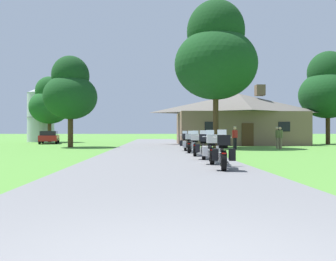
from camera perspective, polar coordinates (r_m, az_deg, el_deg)
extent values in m
plane|color=#4C8433|center=(22.69, -1.75, -3.49)|extent=(500.00, 500.00, 0.00)
cube|color=slate|center=(20.69, -1.70, -3.71)|extent=(6.40, 80.00, 0.06)
cylinder|color=black|center=(12.11, 9.13, -4.47)|extent=(0.21, 0.65, 0.64)
cylinder|color=black|center=(10.67, 9.42, -5.03)|extent=(0.26, 0.66, 0.64)
cube|color=silver|center=(11.37, 9.27, -4.44)|extent=(0.35, 0.59, 0.30)
ellipsoid|color=maroon|center=(11.60, 9.22, -2.13)|extent=(0.38, 0.56, 0.26)
cube|color=black|center=(11.15, 9.31, -2.66)|extent=(0.36, 0.56, 0.10)
cylinder|color=silver|center=(12.04, 9.14, -1.16)|extent=(0.66, 0.14, 0.03)
cylinder|color=silver|center=(12.09, 9.13, -2.77)|extent=(0.10, 0.24, 0.73)
cube|color=#B2BCC6|center=(12.14, 9.12, -0.49)|extent=(0.33, 0.16, 0.27)
sphere|color=silver|center=(12.04, 9.14, -1.82)|extent=(0.11, 0.11, 0.11)
cube|color=black|center=(10.59, 9.42, -1.60)|extent=(0.45, 0.42, 0.32)
cube|color=red|center=(10.44, 9.46, -3.90)|extent=(0.14, 0.05, 0.06)
cylinder|color=silver|center=(11.01, 10.08, -5.41)|extent=(0.16, 0.55, 0.07)
cube|color=black|center=(10.70, 8.01, -4.05)|extent=(0.26, 0.43, 0.36)
cube|color=black|center=(10.72, 10.80, -4.04)|extent=(0.26, 0.43, 0.36)
cylinder|color=black|center=(14.15, 7.18, -3.87)|extent=(0.19, 0.65, 0.64)
cylinder|color=black|center=(12.71, 7.47, -4.27)|extent=(0.23, 0.65, 0.64)
cube|color=silver|center=(13.41, 7.32, -3.81)|extent=(0.33, 0.59, 0.30)
ellipsoid|color=#1E3899|center=(13.65, 7.27, -1.86)|extent=(0.36, 0.55, 0.26)
cube|color=black|center=(13.19, 7.36, -2.30)|extent=(0.34, 0.55, 0.10)
cylinder|color=silver|center=(14.08, 7.18, -1.03)|extent=(0.66, 0.11, 0.03)
cylinder|color=silver|center=(14.13, 7.18, -2.41)|extent=(0.09, 0.24, 0.73)
cube|color=#B2BCC6|center=(14.18, 7.17, -0.46)|extent=(0.33, 0.15, 0.27)
sphere|color=silver|center=(14.08, 7.18, -1.60)|extent=(0.11, 0.11, 0.11)
cube|color=silver|center=(12.63, 7.48, -1.39)|extent=(0.44, 0.41, 0.32)
cube|color=red|center=(12.48, 7.52, -3.31)|extent=(0.14, 0.05, 0.06)
cylinder|color=silver|center=(13.05, 8.02, -4.61)|extent=(0.14, 0.55, 0.07)
cube|color=silver|center=(12.74, 6.29, -3.45)|extent=(0.25, 0.42, 0.36)
cube|color=silver|center=(12.77, 8.63, -3.44)|extent=(0.25, 0.42, 0.36)
cylinder|color=black|center=(16.33, 5.97, -3.39)|extent=(0.19, 0.65, 0.64)
cylinder|color=black|center=(14.89, 6.05, -3.69)|extent=(0.24, 0.65, 0.64)
cube|color=silver|center=(15.59, 6.01, -3.32)|extent=(0.33, 0.59, 0.30)
ellipsoid|color=maroon|center=(15.83, 5.99, -1.64)|extent=(0.36, 0.55, 0.26)
cube|color=black|center=(15.37, 6.02, -2.02)|extent=(0.34, 0.55, 0.10)
cylinder|color=silver|center=(16.27, 5.97, -0.94)|extent=(0.66, 0.12, 0.03)
cylinder|color=silver|center=(16.31, 5.97, -2.13)|extent=(0.09, 0.24, 0.73)
cube|color=#B2BCC6|center=(16.37, 5.96, -0.44)|extent=(0.33, 0.15, 0.27)
sphere|color=silver|center=(16.27, 5.97, -1.43)|extent=(0.11, 0.11, 0.11)
cube|color=black|center=(14.82, 6.06, -1.23)|extent=(0.44, 0.41, 0.32)
cube|color=red|center=(14.66, 6.07, -2.87)|extent=(0.14, 0.05, 0.06)
cylinder|color=silver|center=(15.22, 6.56, -3.99)|extent=(0.14, 0.55, 0.07)
cube|color=black|center=(14.93, 5.05, -2.99)|extent=(0.25, 0.42, 0.36)
cube|color=black|center=(14.94, 7.05, -2.99)|extent=(0.25, 0.42, 0.36)
cylinder|color=black|center=(18.38, 4.67, -3.05)|extent=(0.20, 0.65, 0.64)
cylinder|color=black|center=(16.94, 4.58, -3.28)|extent=(0.24, 0.66, 0.64)
cube|color=silver|center=(17.64, 4.62, -2.97)|extent=(0.34, 0.59, 0.30)
ellipsoid|color=#195B33|center=(17.88, 4.64, -1.49)|extent=(0.37, 0.56, 0.26)
cube|color=black|center=(17.42, 4.61, -1.82)|extent=(0.35, 0.55, 0.10)
cylinder|color=silver|center=(18.32, 4.67, -0.87)|extent=(0.66, 0.12, 0.03)
cylinder|color=silver|center=(18.36, 4.67, -1.93)|extent=(0.09, 0.24, 0.73)
cube|color=#B2BCC6|center=(18.42, 4.67, -0.43)|extent=(0.33, 0.15, 0.27)
sphere|color=silver|center=(18.32, 4.67, -1.31)|extent=(0.11, 0.11, 0.11)
cube|color=silver|center=(16.87, 4.57, -1.12)|extent=(0.45, 0.41, 0.32)
cube|color=red|center=(16.71, 4.56, -2.55)|extent=(0.14, 0.05, 0.06)
cylinder|color=silver|center=(17.26, 5.07, -3.56)|extent=(0.15, 0.55, 0.07)
cylinder|color=black|center=(20.91, 3.82, -2.72)|extent=(0.21, 0.65, 0.64)
cylinder|color=black|center=(19.47, 3.57, -2.90)|extent=(0.26, 0.66, 0.64)
cube|color=silver|center=(20.17, 3.70, -2.64)|extent=(0.35, 0.60, 0.30)
ellipsoid|color=silver|center=(20.42, 3.74, -1.34)|extent=(0.38, 0.56, 0.26)
cube|color=black|center=(19.96, 3.66, -1.63)|extent=(0.36, 0.56, 0.10)
cylinder|color=silver|center=(20.85, 3.81, -0.80)|extent=(0.66, 0.14, 0.03)
cylinder|color=silver|center=(20.90, 3.82, -1.73)|extent=(0.10, 0.24, 0.73)
cube|color=#B2BCC6|center=(20.95, 3.83, -0.42)|extent=(0.33, 0.16, 0.27)
sphere|color=silver|center=(20.85, 3.81, -1.19)|extent=(0.11, 0.11, 0.11)
cube|color=#B7B7BC|center=(19.41, 3.56, -1.01)|extent=(0.45, 0.42, 0.32)
cube|color=red|center=(19.25, 3.53, -2.26)|extent=(0.14, 0.05, 0.06)
cylinder|color=silver|center=(19.79, 4.04, -3.14)|extent=(0.16, 0.55, 0.07)
cube|color=#B7B7BC|center=(19.54, 2.82, -2.36)|extent=(0.26, 0.43, 0.36)
cube|color=#B7B7BC|center=(19.50, 4.34, -2.36)|extent=(0.26, 0.43, 0.36)
cylinder|color=black|center=(23.16, 2.87, -2.48)|extent=(0.15, 0.65, 0.64)
cylinder|color=black|center=(21.72, 2.97, -2.63)|extent=(0.19, 0.65, 0.64)
cube|color=silver|center=(22.42, 2.92, -2.40)|extent=(0.30, 0.58, 0.30)
ellipsoid|color=#1E3899|center=(22.67, 2.90, -1.24)|extent=(0.33, 0.54, 0.26)
cube|color=black|center=(22.21, 2.93, -1.49)|extent=(0.31, 0.54, 0.10)
cylinder|color=silver|center=(23.10, 2.87, -0.75)|extent=(0.66, 0.07, 0.03)
cylinder|color=silver|center=(23.15, 2.87, -1.59)|extent=(0.08, 0.24, 0.73)
cube|color=#B2BCC6|center=(23.20, 2.86, -0.41)|extent=(0.33, 0.13, 0.27)
sphere|color=silver|center=(23.11, 2.87, -1.10)|extent=(0.11, 0.11, 0.11)
cube|color=black|center=(21.65, 2.97, -0.94)|extent=(0.42, 0.38, 0.32)
cube|color=red|center=(21.49, 2.99, -2.06)|extent=(0.14, 0.04, 0.06)
cylinder|color=silver|center=(22.05, 3.31, -2.85)|extent=(0.10, 0.55, 0.07)
cube|color=black|center=(21.76, 2.28, -2.15)|extent=(0.23, 0.41, 0.36)
cube|color=black|center=(21.77, 3.65, -2.15)|extent=(0.23, 0.41, 0.36)
cube|color=brown|center=(35.06, 11.87, 0.29)|extent=(12.23, 6.56, 3.24)
pyramid|color=#5B5651|center=(35.18, 11.87, 4.53)|extent=(12.96, 6.95, 1.96)
cube|color=brown|center=(35.92, 15.29, 6.57)|extent=(0.90, 0.90, 1.10)
cube|color=#472D19|center=(31.86, 13.33, -0.68)|extent=(1.10, 0.08, 2.10)
cube|color=black|center=(31.11, 7.25, 0.66)|extent=(1.10, 0.06, 0.90)
cube|color=black|center=(32.95, 19.08, 0.62)|extent=(1.10, 0.06, 0.90)
cylinder|color=#75664C|center=(27.72, 17.97, -2.01)|extent=(0.14, 0.14, 0.86)
cylinder|color=#75664C|center=(27.90, 17.95, -2.00)|extent=(0.14, 0.14, 0.86)
cube|color=#5B6638|center=(27.80, 17.96, -0.54)|extent=(0.32, 0.41, 0.56)
cylinder|color=#5B6638|center=(27.57, 17.99, -0.58)|extent=(0.09, 0.09, 0.58)
cylinder|color=#5B6638|center=(28.03, 17.93, -0.58)|extent=(0.09, 0.09, 0.58)
sphere|color=tan|center=(27.80, 17.96, 0.33)|extent=(0.21, 0.21, 0.21)
cylinder|color=#B2AD99|center=(27.80, 17.96, 0.53)|extent=(0.22, 0.22, 0.05)
cylinder|color=black|center=(25.27, 11.14, -2.18)|extent=(0.14, 0.14, 0.86)
cylinder|color=black|center=(25.41, 11.39, -2.17)|extent=(0.14, 0.14, 0.86)
cube|color=#A8231E|center=(25.33, 11.27, -0.57)|extent=(0.42, 0.39, 0.56)
cylinder|color=#A8231E|center=(25.15, 10.94, -0.62)|extent=(0.09, 0.09, 0.58)
cylinder|color=#A8231E|center=(25.51, 11.59, -0.62)|extent=(0.09, 0.09, 0.58)
sphere|color=tan|center=(25.33, 11.26, 0.38)|extent=(0.21, 0.21, 0.21)
cylinder|color=#B2AD99|center=(25.33, 11.26, 0.60)|extent=(0.22, 0.22, 0.05)
cylinder|color=#75664C|center=(26.76, 18.57, -2.07)|extent=(0.14, 0.14, 0.86)
cylinder|color=#75664C|center=(26.91, 18.33, -2.06)|extent=(0.14, 0.14, 0.86)
cube|color=#5B6638|center=(26.82, 18.45, -0.55)|extent=(0.32, 0.41, 0.56)
cylinder|color=#5B6638|center=(26.64, 18.75, -0.59)|extent=(0.09, 0.09, 0.58)
cylinder|color=#5B6638|center=(27.00, 18.15, -0.59)|extent=(0.09, 0.09, 0.58)
sphere|color=tan|center=(26.82, 18.44, 0.35)|extent=(0.21, 0.21, 0.21)
cylinder|color=#422D19|center=(44.74, -19.42, 0.06)|extent=(0.44, 0.44, 3.07)
ellipsoid|color=#194C1E|center=(44.85, -19.42, 3.77)|extent=(4.94, 4.94, 4.20)
ellipsoid|color=#16441B|center=(45.04, -19.41, 6.28)|extent=(3.46, 3.46, 3.71)
cylinder|color=#422D19|center=(27.31, 8.08, 2.18)|extent=(0.44, 0.44, 4.89)
ellipsoid|color=#143D19|center=(27.82, 8.08, 11.00)|extent=(6.63, 6.63, 5.63)
ellipsoid|color=#123716|center=(28.46, 8.07, 16.24)|extent=(4.64, 4.64, 4.97)
cylinder|color=#422D19|center=(38.97, 25.44, 0.52)|extent=(0.44, 0.44, 3.60)
ellipsoid|color=#143D19|center=(39.17, 25.43, 5.51)|extent=(5.85, 5.85, 4.97)
ellipsoid|color=#123716|center=(39.48, 25.42, 8.89)|extent=(4.10, 4.10, 4.39)
cylinder|color=#422D19|center=(29.46, -16.19, 0.19)|extent=(0.44, 0.44, 3.02)
ellipsoid|color=#143D19|center=(29.61, -16.18, 5.49)|extent=(4.46, 4.46, 3.79)
ellipsoid|color=#123716|center=(29.84, -16.17, 8.90)|extent=(3.12, 3.12, 3.34)
cylinder|color=#B2B7BC|center=(47.67, -20.73, 2.07)|extent=(3.40, 3.40, 6.45)
cone|color=#999EA3|center=(47.96, -20.72, 6.43)|extent=(3.47, 3.47, 0.85)
cylinder|color=gray|center=(47.67, -20.73, 2.07)|extent=(3.51, 3.51, 0.15)
cube|color=maroon|center=(39.38, -19.45, -1.22)|extent=(2.76, 4.88, 0.60)
cube|color=black|center=(39.18, -19.47, -0.44)|extent=(2.26, 3.49, 0.48)
cylinder|color=black|center=(40.89, -20.46, -1.61)|extent=(0.35, 0.67, 0.64)
cylinder|color=black|center=(40.75, -18.09, -1.61)|extent=(0.35, 0.67, 0.64)
cylinder|color=black|center=(38.06, -20.91, -1.70)|extent=(0.35, 0.67, 0.64)
cylinder|color=black|center=(37.90, -18.37, -1.71)|extent=(0.35, 0.67, 0.64)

